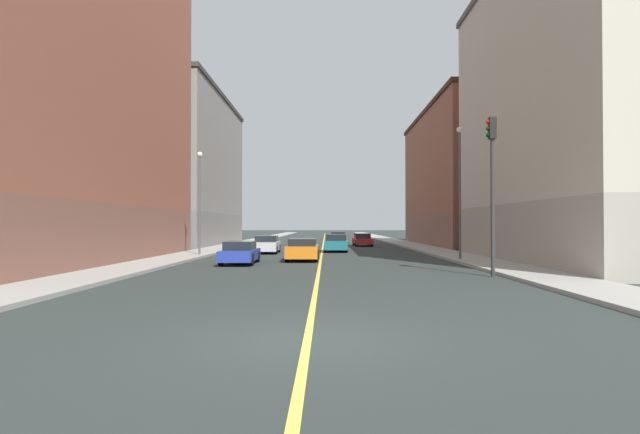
{
  "coord_description": "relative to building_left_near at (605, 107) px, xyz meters",
  "views": [
    {
      "loc": [
        0.36,
        -9.85,
        2.16
      ],
      "look_at": [
        -0.3,
        43.45,
        2.96
      ],
      "focal_mm": 29.46,
      "sensor_mm": 36.0,
      "label": 1
    }
  ],
  "objects": [
    {
      "name": "traffic_light_left_near",
      "position": [
        -8.89,
        -7.88,
        -4.59
      ],
      "size": [
        0.4,
        0.32,
        6.63
      ],
      "color": "#2D2D2D",
      "rests_on": "ground"
    },
    {
      "name": "car_silver",
      "position": [
        -20.32,
        10.01,
        -8.18
      ],
      "size": [
        1.88,
        4.18,
        1.33
      ],
      "color": "silver",
      "rests_on": "ground"
    },
    {
      "name": "building_right_midblock",
      "position": [
        -32.27,
        25.78,
        -0.89
      ],
      "size": [
        11.55,
        23.92,
        15.87
      ],
      "color": "slate",
      "rests_on": "ground"
    },
    {
      "name": "car_red",
      "position": [
        -12.09,
        24.09,
        -8.21
      ],
      "size": [
        1.9,
        4.47,
        1.27
      ],
      "color": "red",
      "rests_on": "ground"
    },
    {
      "name": "car_maroon",
      "position": [
        -14.39,
        32.79,
        -8.18
      ],
      "size": [
        2.0,
        4.38,
        1.32
      ],
      "color": "maroon",
      "rests_on": "ground"
    },
    {
      "name": "car_blue",
      "position": [
        -20.54,
        -0.86,
        -8.21
      ],
      "size": [
        1.85,
        4.51,
        1.25
      ],
      "color": "#23389E",
      "rests_on": "ground"
    },
    {
      "name": "car_orange",
      "position": [
        -17.22,
        1.88,
        -8.17
      ],
      "size": [
        1.92,
        4.33,
        1.33
      ],
      "color": "orange",
      "rests_on": "ground"
    },
    {
      "name": "sidewalk_right",
      "position": [
        -25.22,
        29.13,
        -8.76
      ],
      "size": [
        2.85,
        168.0,
        0.15
      ],
      "primitive_type": "cube",
      "color": "#9E9B93",
      "rests_on": "ground"
    },
    {
      "name": "lane_center_stripe",
      "position": [
        -16.14,
        29.13,
        -8.83
      ],
      "size": [
        0.16,
        154.0,
        0.01
      ],
      "primitive_type": "cube",
      "color": "#E5D14C",
      "rests_on": "ground"
    },
    {
      "name": "ground_plane",
      "position": [
        -16.14,
        -19.87,
        -8.83
      ],
      "size": [
        400.0,
        400.0,
        0.0
      ],
      "primitive_type": "plane",
      "color": "#2A3330",
      "rests_on": "ground"
    },
    {
      "name": "building_right_corner",
      "position": [
        -32.27,
        -0.81,
        2.68
      ],
      "size": [
        11.55,
        26.01,
        23.01
      ],
      "color": "brown",
      "rests_on": "ground"
    },
    {
      "name": "sidewalk_left",
      "position": [
        -7.05,
        29.13,
        -8.76
      ],
      "size": [
        2.85,
        168.0,
        0.15
      ],
      "primitive_type": "cube",
      "color": "#9E9B93",
      "rests_on": "ground"
    },
    {
      "name": "building_left_mid",
      "position": [
        0.0,
        25.07,
        -1.79
      ],
      "size": [
        11.55,
        25.59,
        14.07
      ],
      "color": "brown",
      "rests_on": "ground"
    },
    {
      "name": "car_teal",
      "position": [
        -15.0,
        12.44,
        -8.16
      ],
      "size": [
        1.94,
        4.5,
        1.4
      ],
      "color": "#196670",
      "rests_on": "ground"
    },
    {
      "name": "street_lamp_right_near",
      "position": [
        -24.4,
        5.75,
        -4.44
      ],
      "size": [
        0.36,
        0.36,
        6.98
      ],
      "color": "#4C4C51",
      "rests_on": "ground"
    },
    {
      "name": "building_left_near",
      "position": [
        0.0,
        0.0,
        0.0
      ],
      "size": [
        11.55,
        21.15,
        17.65
      ],
      "color": "#9D9688",
      "rests_on": "ground"
    },
    {
      "name": "street_lamp_left_near",
      "position": [
        -7.88,
        1.37,
        -4.0
      ],
      "size": [
        0.36,
        0.36,
        7.83
      ],
      "color": "#4C4C51",
      "rests_on": "ground"
    }
  ]
}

